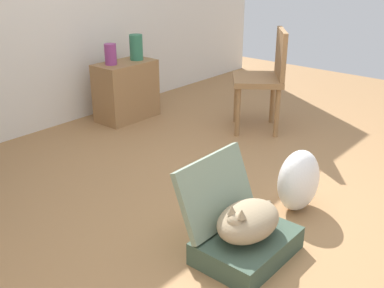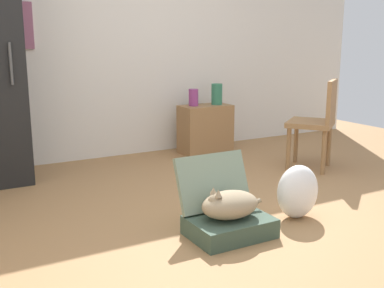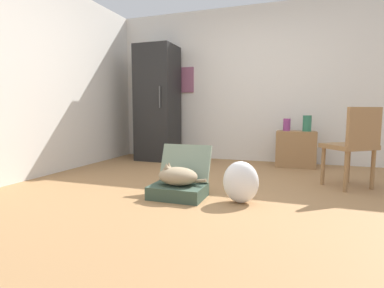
% 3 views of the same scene
% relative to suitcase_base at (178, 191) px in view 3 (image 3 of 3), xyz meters
% --- Properties ---
extents(ground_plane, '(7.68, 7.68, 0.00)m').
position_rel_suitcase_base_xyz_m(ground_plane, '(0.35, 0.29, -0.06)').
color(ground_plane, '#9E7247').
rests_on(ground_plane, ground).
extents(wall_back, '(6.40, 0.15, 2.60)m').
position_rel_suitcase_base_xyz_m(wall_back, '(0.35, 2.55, 1.24)').
color(wall_back, silver).
rests_on(wall_back, ground).
extents(wall_left, '(0.12, 4.80, 2.60)m').
position_rel_suitcase_base_xyz_m(wall_left, '(-2.11, 0.84, 1.24)').
color(wall_left, silver).
rests_on(wall_left, ground).
extents(suitcase_base, '(0.53, 0.39, 0.13)m').
position_rel_suitcase_base_xyz_m(suitcase_base, '(0.00, 0.00, 0.00)').
color(suitcase_base, '#384C3D').
rests_on(suitcase_base, ground).
extents(suitcase_lid, '(0.53, 0.18, 0.38)m').
position_rel_suitcase_base_xyz_m(suitcase_lid, '(0.00, 0.21, 0.25)').
color(suitcase_lid, gray).
rests_on(suitcase_lid, suitcase_base).
extents(cat, '(0.48, 0.28, 0.22)m').
position_rel_suitcase_base_xyz_m(cat, '(-0.01, 0.00, 0.16)').
color(cat, '#998466').
rests_on(cat, suitcase_base).
extents(plastic_bag_white, '(0.33, 0.23, 0.39)m').
position_rel_suitcase_base_xyz_m(plastic_bag_white, '(0.62, 0.04, 0.13)').
color(plastic_bag_white, white).
rests_on(plastic_bag_white, ground).
extents(refrigerator, '(0.64, 0.64, 1.97)m').
position_rel_suitcase_base_xyz_m(refrigerator, '(-1.22, 2.09, 0.92)').
color(refrigerator, black).
rests_on(refrigerator, ground).
extents(side_table, '(0.58, 0.32, 0.55)m').
position_rel_suitcase_base_xyz_m(side_table, '(1.09, 2.14, 0.21)').
color(side_table, olive).
rests_on(side_table, ground).
extents(vase_tall, '(0.11, 0.11, 0.19)m').
position_rel_suitcase_base_xyz_m(vase_tall, '(0.94, 2.16, 0.58)').
color(vase_tall, '#8C387A').
rests_on(vase_tall, side_table).
extents(vase_short, '(0.12, 0.12, 0.24)m').
position_rel_suitcase_base_xyz_m(vase_short, '(1.23, 2.13, 0.61)').
color(vase_short, '#2D7051').
rests_on(vase_short, side_table).
extents(chair, '(0.62, 0.62, 0.90)m').
position_rel_suitcase_base_xyz_m(chair, '(1.69, 0.98, 0.44)').
color(chair, olive).
rests_on(chair, ground).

